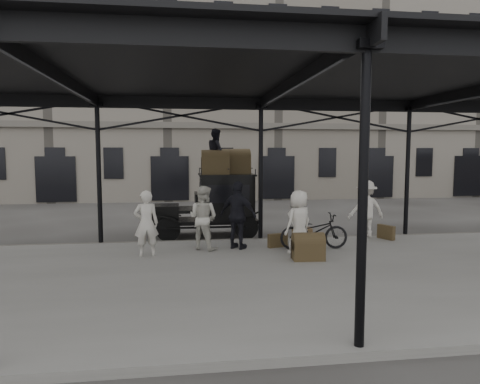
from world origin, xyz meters
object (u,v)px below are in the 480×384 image
(taxi, at_px, (217,202))
(steamer_trunk_platform, at_px, (308,248))
(porter_left, at_px, (146,223))
(bicycle, at_px, (314,231))
(steamer_trunk_roof_near, at_px, (215,164))
(porter_official, at_px, (238,215))

(taxi, height_order, steamer_trunk_platform, taxi)
(porter_left, distance_m, bicycle, 4.72)
(steamer_trunk_platform, bearing_deg, steamer_trunk_roof_near, 121.38)
(taxi, distance_m, steamer_trunk_platform, 4.73)
(porter_left, height_order, porter_official, porter_official)
(porter_official, relative_size, steamer_trunk_platform, 2.42)
(bicycle, bearing_deg, taxi, 42.25)
(porter_official, xyz_separation_m, bicycle, (2.16, -0.32, -0.46))
(taxi, relative_size, steamer_trunk_platform, 4.53)
(bicycle, bearing_deg, porter_left, 95.06)
(bicycle, distance_m, steamer_trunk_roof_near, 4.25)
(porter_left, relative_size, bicycle, 0.90)
(steamer_trunk_roof_near, distance_m, steamer_trunk_platform, 4.95)
(steamer_trunk_roof_near, bearing_deg, porter_official, -77.34)
(taxi, relative_size, bicycle, 1.86)
(taxi, distance_m, bicycle, 3.99)
(taxi, bearing_deg, bicycle, -50.22)
(porter_left, bearing_deg, taxi, -129.74)
(taxi, xyz_separation_m, steamer_trunk_roof_near, (-0.08, -0.25, 1.32))
(porter_official, relative_size, bicycle, 1.00)
(taxi, height_order, porter_official, taxi)
(porter_official, height_order, steamer_trunk_roof_near, steamer_trunk_roof_near)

